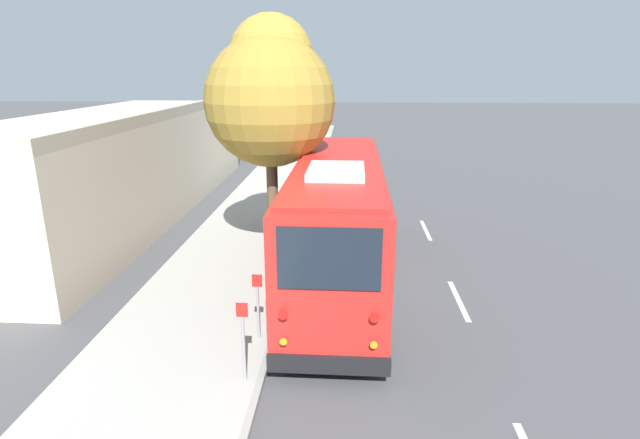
{
  "coord_description": "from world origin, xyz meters",
  "views": [
    {
      "loc": [
        -13.09,
        0.18,
        5.88
      ],
      "look_at": [
        1.99,
        1.05,
        1.3
      ],
      "focal_mm": 28.0,
      "sensor_mm": 36.0,
      "label": 1
    }
  ],
  "objects": [
    {
      "name": "ground_plane",
      "position": [
        0.0,
        0.0,
        0.0
      ],
      "size": [
        160.0,
        160.0,
        0.0
      ],
      "primitive_type": "plane",
      "color": "#474749"
    },
    {
      "name": "sidewalk_slab",
      "position": [
        0.0,
        3.82,
        0.07
      ],
      "size": [
        80.0,
        3.88,
        0.15
      ],
      "primitive_type": "cube",
      "color": "#A3A099",
      "rests_on": "ground"
    },
    {
      "name": "curb_strip",
      "position": [
        0.0,
        1.81,
        0.07
      ],
      "size": [
        80.0,
        0.14,
        0.15
      ],
      "primitive_type": "cube",
      "color": "gray",
      "rests_on": "ground"
    },
    {
      "name": "shuttle_bus",
      "position": [
        0.4,
        0.45,
        1.96
      ],
      "size": [
        10.63,
        2.59,
        3.64
      ],
      "rotation": [
        0.0,
        0.0,
        -0.01
      ],
      "color": "red",
      "rests_on": "ground"
    },
    {
      "name": "parked_sedan_silver",
      "position": [
        11.87,
        0.73,
        0.6
      ],
      "size": [
        4.41,
        2.01,
        1.29
      ],
      "rotation": [
        0.0,
        0.0,
        0.06
      ],
      "color": "#A8AAAF",
      "rests_on": "ground"
    },
    {
      "name": "parked_sedan_navy",
      "position": [
        18.18,
        0.84,
        0.6
      ],
      "size": [
        4.36,
        1.8,
        1.29
      ],
      "rotation": [
        0.0,
        0.0,
        -0.03
      ],
      "color": "#19234C",
      "rests_on": "ground"
    },
    {
      "name": "street_tree",
      "position": [
        2.02,
        2.53,
        5.2
      ],
      "size": [
        3.87,
        3.87,
        7.32
      ],
      "color": "brown",
      "rests_on": "sidewalk_slab"
    },
    {
      "name": "sign_post_near",
      "position": [
        -4.92,
        2.09,
        0.99
      ],
      "size": [
        0.06,
        0.22,
        1.63
      ],
      "color": "gray",
      "rests_on": "sidewalk_slab"
    },
    {
      "name": "sign_post_far",
      "position": [
        -3.38,
        2.09,
        0.94
      ],
      "size": [
        0.06,
        0.22,
        1.53
      ],
      "color": "gray",
      "rests_on": "sidewalk_slab"
    },
    {
      "name": "fire_hydrant",
      "position": [
        7.61,
        2.4,
        0.55
      ],
      "size": [
        0.22,
        0.22,
        0.81
      ],
      "color": "gold",
      "rests_on": "sidewalk_slab"
    },
    {
      "name": "building_backdrop",
      "position": [
        7.23,
        10.11,
        2.02
      ],
      "size": [
        19.95,
        6.23,
        4.43
      ],
      "color": "beige",
      "rests_on": "ground"
    },
    {
      "name": "lane_stripe_mid",
      "position": [
        -0.88,
        -2.79,
        0.0
      ],
      "size": [
        2.4,
        0.14,
        0.01
      ],
      "primitive_type": "cube",
      "color": "silver",
      "rests_on": "ground"
    },
    {
      "name": "lane_stripe_ahead",
      "position": [
        5.12,
        -2.79,
        0.0
      ],
      "size": [
        2.4,
        0.14,
        0.01
      ],
      "primitive_type": "cube",
      "color": "silver",
      "rests_on": "ground"
    }
  ]
}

